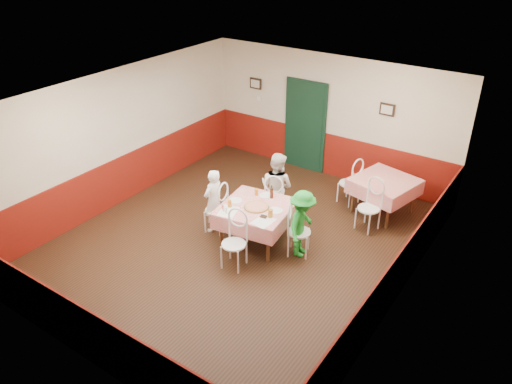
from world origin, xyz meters
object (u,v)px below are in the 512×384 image
Objects in this scene: chair_far at (275,200)px; chair_second_a at (349,183)px; chair_left at (216,210)px; chair_second_b at (369,209)px; main_table at (256,224)px; glass_c at (256,192)px; chair_near at (234,244)px; second_table at (383,196)px; wallet at (264,216)px; diner_far at (277,187)px; diner_right at (302,224)px; glass_a at (230,204)px; beer_bottle at (272,192)px; diner_left at (213,201)px; chair_right at (299,232)px; glass_b at (270,213)px; pizza at (256,207)px.

chair_far and chair_second_a have the same top height.
chair_left is 1.00× the size of chair_second_b.
glass_c reaches higher than main_table.
chair_near is at bearing 77.00° from chair_far.
wallet reaches higher than second_table.
chair_left is 1.27m from diner_far.
chair_near is (0.96, -0.73, 0.00)m from chair_left.
glass_a is at bearing 97.15° from diner_right.
chair_second_b is 3.90× the size of beer_bottle.
diner_left reaches higher than wallet.
second_table is at bearing -158.99° from chair_far.
chair_right is 1.00× the size of chair_near.
glass_b reaches higher than chair_second_a.
diner_far is (0.26, 1.18, -0.11)m from glass_a.
diner_far reaches higher than diner_left.
chair_second_a is at bearing 69.31° from beer_bottle.
chair_right is at bearing -107.52° from second_table.
chair_near is at bearing 43.89° from chair_left.
beer_bottle is at bearing -127.63° from second_table.
glass_c is 1.16m from diner_right.
beer_bottle is 1.12m from diner_left.
beer_bottle reaches higher than chair_right.
chair_right is at bearing 18.28° from glass_a.
glass_a is (-0.38, -0.29, 0.45)m from main_table.
chair_left is 5.97× the size of glass_b.
chair_right is at bearing 43.81° from chair_near.
chair_right is at bearing -12.34° from glass_c.
glass_c is (-0.65, 0.52, -0.01)m from glass_b.
wallet is at bearing 111.47° from diner_far.
chair_second_b is 0.71× the size of diner_right.
chair_second_a reaches higher than glass_c.
wallet is (0.55, -0.59, -0.05)m from glass_c.
glass_a is at bearing -103.21° from glass_c.
second_table is 3.27m from glass_a.
second_table is 1.24× the size of chair_right.
main_table is 0.85× the size of diner_far.
beer_bottle reaches higher than glass_a.
wallet is at bearing -35.17° from pizza.
chair_right is at bearing -20.93° from beer_bottle.
beer_bottle is (-0.36, 0.59, 0.04)m from glass_b.
beer_bottle is at bearing 92.15° from chair_far.
main_table is 9.62× the size of glass_c.
glass_c is at bearing 130.21° from diner_left.
chair_near and chair_second_a have the same top height.
chair_left is 0.86m from glass_c.
chair_far is at bearing 133.89° from chair_left.
diner_left reaches higher than main_table.
diner_right is (0.57, 0.36, -0.14)m from wallet.
diner_far is (-0.91, -1.43, 0.27)m from chair_second_a.
beer_bottle is (-1.47, -1.16, 0.43)m from chair_second_b.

